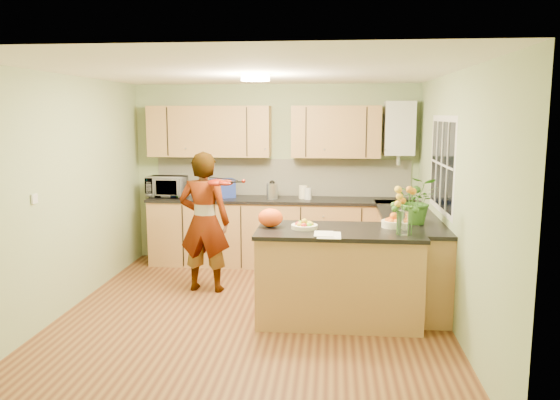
{
  "coord_description": "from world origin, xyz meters",
  "views": [
    {
      "loc": [
        0.81,
        -5.43,
        2.09
      ],
      "look_at": [
        0.24,
        0.5,
        1.15
      ],
      "focal_mm": 35.0,
      "sensor_mm": 36.0,
      "label": 1
    }
  ],
  "objects": [
    {
      "name": "floor",
      "position": [
        0.0,
        0.0,
        0.0
      ],
      "size": [
        4.5,
        4.5,
        0.0
      ],
      "primitive_type": "plane",
      "color": "#592D19",
      "rests_on": "ground"
    },
    {
      "name": "ceiling",
      "position": [
        0.0,
        0.0,
        2.5
      ],
      "size": [
        4.0,
        4.5,
        0.02
      ],
      "primitive_type": "cube",
      "color": "white",
      "rests_on": "wall_back"
    },
    {
      "name": "wall_back",
      "position": [
        0.0,
        2.25,
        1.25
      ],
      "size": [
        4.0,
        0.02,
        2.5
      ],
      "primitive_type": "cube",
      "color": "#9CAD7B",
      "rests_on": "floor"
    },
    {
      "name": "wall_front",
      "position": [
        0.0,
        -2.25,
        1.25
      ],
      "size": [
        4.0,
        0.02,
        2.5
      ],
      "primitive_type": "cube",
      "color": "#9CAD7B",
      "rests_on": "floor"
    },
    {
      "name": "wall_left",
      "position": [
        -2.0,
        0.0,
        1.25
      ],
      "size": [
        0.02,
        4.5,
        2.5
      ],
      "primitive_type": "cube",
      "color": "#9CAD7B",
      "rests_on": "floor"
    },
    {
      "name": "wall_right",
      "position": [
        2.0,
        0.0,
        1.25
      ],
      "size": [
        0.02,
        4.5,
        2.5
      ],
      "primitive_type": "cube",
      "color": "#9CAD7B",
      "rests_on": "floor"
    },
    {
      "name": "back_counter",
      "position": [
        0.1,
        1.95,
        0.47
      ],
      "size": [
        3.64,
        0.62,
        0.94
      ],
      "color": "#A77B42",
      "rests_on": "floor"
    },
    {
      "name": "right_counter",
      "position": [
        1.7,
        0.85,
        0.47
      ],
      "size": [
        0.62,
        2.24,
        0.94
      ],
      "color": "#A77B42",
      "rests_on": "floor"
    },
    {
      "name": "splashback",
      "position": [
        0.1,
        2.23,
        1.2
      ],
      "size": [
        3.6,
        0.02,
        0.52
      ],
      "primitive_type": "cube",
      "color": "white",
      "rests_on": "back_counter"
    },
    {
      "name": "upper_cabinets",
      "position": [
        -0.18,
        2.08,
        1.85
      ],
      "size": [
        3.2,
        0.34,
        0.7
      ],
      "color": "#A77B42",
      "rests_on": "wall_back"
    },
    {
      "name": "boiler",
      "position": [
        1.7,
        2.09,
        1.9
      ],
      "size": [
        0.4,
        0.3,
        0.86
      ],
      "color": "silver",
      "rests_on": "wall_back"
    },
    {
      "name": "window_right",
      "position": [
        1.99,
        0.6,
        1.55
      ],
      "size": [
        0.01,
        1.3,
        1.05
      ],
      "color": "silver",
      "rests_on": "wall_right"
    },
    {
      "name": "light_switch",
      "position": [
        -1.99,
        -0.6,
        1.3
      ],
      "size": [
        0.02,
        0.09,
        0.09
      ],
      "primitive_type": "cube",
      "color": "silver",
      "rests_on": "wall_left"
    },
    {
      "name": "ceiling_lamp",
      "position": [
        0.0,
        0.3,
        2.46
      ],
      "size": [
        0.3,
        0.3,
        0.07
      ],
      "color": "#FFEABF",
      "rests_on": "ceiling"
    },
    {
      "name": "peninsula_island",
      "position": [
        0.89,
        -0.04,
        0.47
      ],
      "size": [
        1.65,
        0.85,
        0.95
      ],
      "color": "#A77B42",
      "rests_on": "floor"
    },
    {
      "name": "fruit_dish",
      "position": [
        0.54,
        -0.04,
        0.99
      ],
      "size": [
        0.27,
        0.27,
        0.09
      ],
      "color": "#FAF0C8",
      "rests_on": "peninsula_island"
    },
    {
      "name": "orange_bowl",
      "position": [
        1.44,
        0.11,
        1.01
      ],
      "size": [
        0.24,
        0.24,
        0.14
      ],
      "color": "#FAF0C8",
      "rests_on": "peninsula_island"
    },
    {
      "name": "flower_vase",
      "position": [
        1.49,
        -0.22,
        1.28
      ],
      "size": [
        0.28,
        0.28,
        0.51
      ],
      "rotation": [
        0.0,
        0.0,
        -0.43
      ],
      "color": "silver",
      "rests_on": "peninsula_island"
    },
    {
      "name": "orange_bag",
      "position": [
        0.19,
        0.01,
        1.04
      ],
      "size": [
        0.3,
        0.27,
        0.19
      ],
      "primitive_type": "ellipsoid",
      "rotation": [
        0.0,
        0.0,
        -0.27
      ],
      "color": "#FF5115",
      "rests_on": "peninsula_island"
    },
    {
      "name": "papers",
      "position": [
        0.79,
        -0.34,
        0.95
      ],
      "size": [
        0.22,
        0.31,
        0.01
      ],
      "primitive_type": "cube",
      "color": "white",
      "rests_on": "peninsula_island"
    },
    {
      "name": "violinist",
      "position": [
        -0.68,
        0.76,
        0.83
      ],
      "size": [
        0.63,
        0.44,
        1.66
      ],
      "primitive_type": "imported",
      "rotation": [
        0.0,
        0.0,
        3.07
      ],
      "color": "#D9A384",
      "rests_on": "floor"
    },
    {
      "name": "violin",
      "position": [
        -0.48,
        0.54,
        1.33
      ],
      "size": [
        0.62,
        0.54,
        0.15
      ],
      "primitive_type": null,
      "rotation": [
        0.17,
        0.0,
        -0.61
      ],
      "color": "#4B0D04",
      "rests_on": "violinist"
    },
    {
      "name": "microwave",
      "position": [
        -1.5,
        1.96,
        1.08
      ],
      "size": [
        0.53,
        0.37,
        0.28
      ],
      "primitive_type": "imported",
      "rotation": [
        0.0,
        0.0,
        -0.05
      ],
      "color": "silver",
      "rests_on": "back_counter"
    },
    {
      "name": "blue_box",
      "position": [
        -0.71,
        1.97,
        1.07
      ],
      "size": [
        0.39,
        0.35,
        0.26
      ],
      "primitive_type": "cube",
      "rotation": [
        0.0,
        0.0,
        0.42
      ],
      "color": "navy",
      "rests_on": "back_counter"
    },
    {
      "name": "kettle",
      "position": [
        -0.01,
        1.92,
        1.06
      ],
      "size": [
        0.15,
        0.15,
        0.29
      ],
      "rotation": [
        0.0,
        0.0,
        -0.38
      ],
      "color": "silver",
      "rests_on": "back_counter"
    },
    {
      "name": "jar_cream",
      "position": [
        0.41,
        1.98,
        1.03
      ],
      "size": [
        0.15,
        0.15,
        0.18
      ],
      "primitive_type": "cylinder",
      "rotation": [
        0.0,
        0.0,
        -0.39
      ],
      "color": "#FAF0C8",
      "rests_on": "back_counter"
    },
    {
      "name": "jar_white",
      "position": [
        0.49,
        1.9,
        1.02
      ],
      "size": [
        0.12,
        0.12,
        0.16
      ],
      "primitive_type": "cylinder",
      "rotation": [
        0.0,
        0.0,
        -0.18
      ],
      "color": "silver",
      "rests_on": "back_counter"
    },
    {
      "name": "potted_plant",
      "position": [
        1.7,
        0.34,
        1.19
      ],
      "size": [
        0.53,
        0.48,
        0.51
      ],
      "primitive_type": "imported",
      "rotation": [
        0.0,
        0.0,
        -0.21
      ],
      "color": "#3A7025",
      "rests_on": "right_counter"
    }
  ]
}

